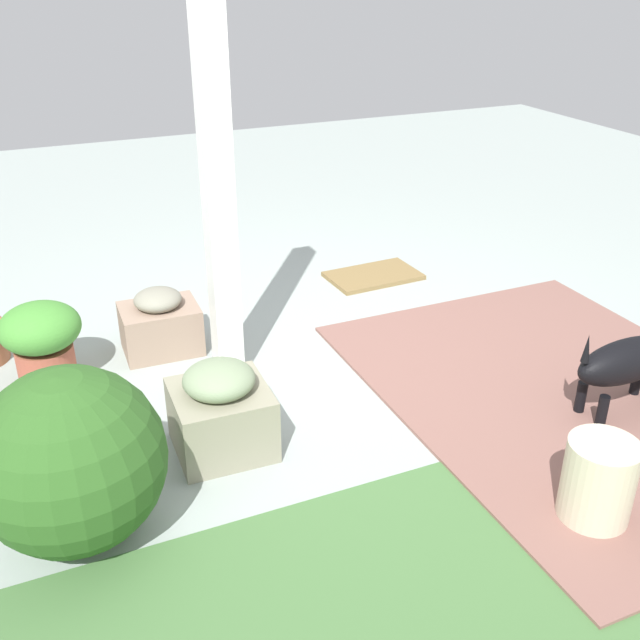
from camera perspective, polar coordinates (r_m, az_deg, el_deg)
The scene contains 10 objects.
ground_plane at distance 4.04m, azimuth -0.63°, elevation -3.72°, with size 12.00×12.00×0.00m, color #9AA6A1.
brick_path at distance 3.99m, azimuth 18.75°, elevation -5.49°, with size 1.80×2.40×0.02m, color #835950.
porch_pillar at distance 3.62m, azimuth -7.95°, elevation 10.46°, with size 0.14×0.14×2.09m, color white.
stone_planter_nearest at distance 4.23m, azimuth -12.26°, elevation -0.28°, with size 0.44×0.34×0.38m.
stone_planter_mid at distance 3.34m, azimuth -7.66°, elevation -7.00°, with size 0.44×0.42×0.44m.
round_shrub at distance 2.91m, azimuth -18.75°, elevation -10.24°, with size 0.71×0.71×0.71m, color #2D5B21.
terracotta_pot_broad at distance 4.04m, azimuth -20.73°, elevation -1.40°, with size 0.41×0.41×0.45m.
dog at distance 3.85m, azimuth 23.25°, elevation -2.68°, with size 0.74×0.22×0.51m.
ceramic_urn at distance 3.14m, azimuth 20.72°, elevation -11.65°, with size 0.28×0.28×0.36m, color beige.
doormat at distance 5.17m, azimuth 4.15°, elevation 3.44°, with size 0.63×0.38×0.03m, color olive.
Camera 1 is at (1.36, 3.21, 2.03)m, focal length 41.33 mm.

